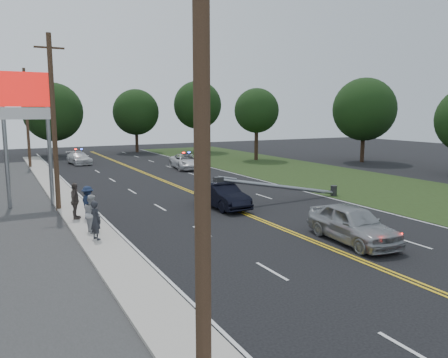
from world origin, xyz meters
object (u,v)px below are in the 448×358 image
bystander_b (92,213)px  bystander_c (88,202)px  bystander_a (96,220)px  emergency_b (79,158)px  utility_pole_near (202,150)px  waiting_sedan (353,224)px  pylon_sign (25,107)px  bystander_d (75,201)px  utility_pole_mid (54,123)px  utility_pole_far (27,118)px  crashed_sedan (222,195)px  emergency_a (186,162)px  fallen_streetlight (287,187)px  traffic_signal (201,125)px

bystander_b → bystander_c: bystander_b is taller
bystander_a → emergency_b: bearing=-28.2°
utility_pole_near → waiting_sedan: size_ratio=2.06×
emergency_b → bystander_c: (-3.94, -26.39, 0.33)m
pylon_sign → emergency_b: bearing=73.3°
bystander_d → waiting_sedan: bearing=-111.7°
utility_pole_mid → utility_pole_far: (0.00, 22.00, 0.00)m
utility_pole_far → crashed_sedan: size_ratio=2.21×
pylon_sign → utility_pole_near: 22.06m
pylon_sign → emergency_a: 19.99m
crashed_sedan → bystander_c: size_ratio=2.59×
bystander_a → bystander_d: 4.30m
fallen_streetlight → utility_pole_near: bearing=-129.9°
emergency_a → bystander_c: 21.49m
traffic_signal → emergency_b: (-12.49, 5.02, -3.54)m
fallen_streetlight → bystander_b: 12.79m
traffic_signal → emergency_b: traffic_signal is taller
utility_pole_near → bystander_d: (0.47, 16.90, -4.01)m
traffic_signal → utility_pole_mid: 25.12m
emergency_b → waiting_sedan: bearing=-88.1°
utility_pole_mid → crashed_sedan: utility_pole_mid is taller
bystander_a → bystander_d: bystander_d is taller
bystander_b → utility_pole_mid: bearing=0.3°
fallen_streetlight → utility_pole_far: 29.54m
emergency_b → bystander_a: size_ratio=2.65×
utility_pole_mid → bystander_c: 5.41m
traffic_signal → utility_pole_near: utility_pole_near is taller
bystander_c → bystander_d: size_ratio=0.91×
crashed_sedan → bystander_b: (-8.02, -2.26, 0.26)m
waiting_sedan → bystander_a: 11.31m
traffic_signal → utility_pole_far: (-17.50, 4.00, 0.88)m
waiting_sedan → emergency_a: size_ratio=0.91×
waiting_sedan → bystander_d: bearing=142.0°
bystander_b → pylon_sign: bearing=7.5°
crashed_sedan → bystander_a: bystander_a is taller
waiting_sedan → bystander_a: size_ratio=2.80×
bystander_b → waiting_sedan: bearing=-130.6°
utility_pole_mid → traffic_signal: bearing=45.8°
emergency_b → crashed_sedan: bearing=-89.1°
emergency_a → bystander_b: bystander_b is taller
utility_pole_far → bystander_d: (0.47, -25.10, -4.01)m
traffic_signal → fallen_streetlight: 22.62m
emergency_a → bystander_d: bystander_d is taller
pylon_sign → bystander_b: bearing=-75.6°
crashed_sedan → emergency_b: bearing=95.7°
utility_pole_near → emergency_a: (13.90, 33.86, -4.35)m
crashed_sedan → emergency_a: (5.12, 17.64, -0.01)m
utility_pole_mid → emergency_a: size_ratio=1.88×
traffic_signal → utility_pole_far: bearing=167.1°
bystander_c → bystander_a: bearing=162.8°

